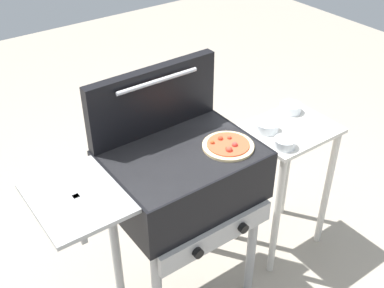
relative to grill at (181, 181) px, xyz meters
The scene contains 7 objects.
grill is the anchor object (origin of this frame).
grill_lid_open 0.37m from the grill, 86.33° to the left, with size 0.63×0.08×0.30m.
pizza_pepperoni 0.26m from the grill, 23.29° to the right, with size 0.22×0.22×0.04m.
prep_table 0.70m from the grill, ahead, with size 0.44×0.36×0.78m.
topping_bowl_near 0.79m from the grill, ahead, with size 0.11×0.11×0.04m.
topping_bowl_far 0.56m from the grill, ahead, with size 0.11×0.11×0.04m.
topping_bowl_middle 0.54m from the grill, 10.74° to the right, with size 0.10×0.10×0.04m.
Camera 1 is at (-0.92, -1.34, 2.05)m, focal length 44.72 mm.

